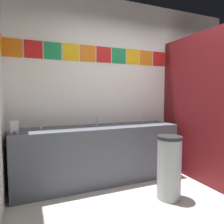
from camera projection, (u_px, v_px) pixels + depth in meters
name	position (u px, v px, depth m)	size (l,w,h in m)	color
ground_plane	(208.00, 221.00, 2.14)	(8.54, 8.54, 0.00)	#B2ADA3
wall_back	(131.00, 88.00, 3.57)	(3.88, 0.09, 2.80)	white
vanity_counter	(99.00, 153.00, 3.09)	(2.38, 0.56, 0.83)	#4C515B
faucet_left	(41.00, 125.00, 2.83)	(0.04, 0.10, 0.14)	silver
faucet_center	(97.00, 122.00, 3.13)	(0.04, 0.10, 0.14)	silver
faucet_right	(143.00, 120.00, 3.44)	(0.04, 0.10, 0.14)	silver
soap_dispenser	(14.00, 127.00, 2.47)	(0.09, 0.09, 0.16)	#B7BABF
stall_divider	(218.00, 109.00, 2.96)	(0.92, 1.47, 2.18)	maroon
toilet	(203.00, 152.00, 3.63)	(0.39, 0.49, 0.74)	white
trash_bin	(169.00, 167.00, 2.59)	(0.30, 0.30, 0.79)	#999EA3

